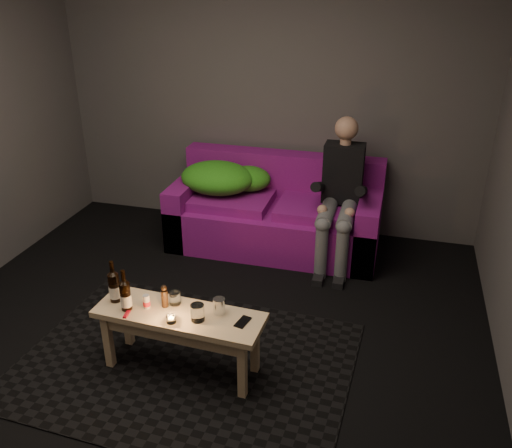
{
  "coord_description": "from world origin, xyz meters",
  "views": [
    {
      "loc": [
        1.21,
        -2.62,
        2.36
      ],
      "look_at": [
        0.23,
        1.0,
        0.57
      ],
      "focal_mm": 38.0,
      "sensor_mm": 36.0,
      "label": 1
    }
  ],
  "objects_px": {
    "person": "(340,191)",
    "coffee_table": "(180,323)",
    "beer_bottle_b": "(125,295)",
    "steel_cup": "(219,306)",
    "sofa": "(276,215)",
    "beer_bottle_a": "(114,286)"
  },
  "relations": [
    {
      "from": "steel_cup",
      "to": "sofa",
      "type": "bearing_deg",
      "value": 92.19
    },
    {
      "from": "beer_bottle_a",
      "to": "steel_cup",
      "type": "bearing_deg",
      "value": 3.58
    },
    {
      "from": "coffee_table",
      "to": "beer_bottle_b",
      "type": "relative_size",
      "value": 3.92
    },
    {
      "from": "coffee_table",
      "to": "beer_bottle_a",
      "type": "distance_m",
      "value": 0.47
    },
    {
      "from": "sofa",
      "to": "steel_cup",
      "type": "height_order",
      "value": "sofa"
    },
    {
      "from": "coffee_table",
      "to": "beer_bottle_a",
      "type": "xyz_separation_m",
      "value": [
        -0.44,
        0.02,
        0.18
      ]
    },
    {
      "from": "person",
      "to": "steel_cup",
      "type": "height_order",
      "value": "person"
    },
    {
      "from": "coffee_table",
      "to": "steel_cup",
      "type": "height_order",
      "value": "steel_cup"
    },
    {
      "from": "beer_bottle_b",
      "to": "steel_cup",
      "type": "height_order",
      "value": "beer_bottle_b"
    },
    {
      "from": "beer_bottle_b",
      "to": "steel_cup",
      "type": "bearing_deg",
      "value": 10.98
    },
    {
      "from": "person",
      "to": "steel_cup",
      "type": "bearing_deg",
      "value": -107.15
    },
    {
      "from": "coffee_table",
      "to": "steel_cup",
      "type": "relative_size",
      "value": 10.59
    },
    {
      "from": "coffee_table",
      "to": "beer_bottle_b",
      "type": "xyz_separation_m",
      "value": [
        -0.33,
        -0.05,
        0.18
      ]
    },
    {
      "from": "person",
      "to": "coffee_table",
      "type": "bearing_deg",
      "value": -113.67
    },
    {
      "from": "beer_bottle_b",
      "to": "beer_bottle_a",
      "type": "bearing_deg",
      "value": 149.01
    },
    {
      "from": "sofa",
      "to": "beer_bottle_a",
      "type": "relative_size",
      "value": 6.6
    },
    {
      "from": "person",
      "to": "beer_bottle_b",
      "type": "height_order",
      "value": "person"
    },
    {
      "from": "coffee_table",
      "to": "steel_cup",
      "type": "xyz_separation_m",
      "value": [
        0.24,
        0.06,
        0.13
      ]
    },
    {
      "from": "person",
      "to": "sofa",
      "type": "bearing_deg",
      "value": 165.41
    },
    {
      "from": "person",
      "to": "beer_bottle_b",
      "type": "relative_size",
      "value": 4.54
    },
    {
      "from": "coffee_table",
      "to": "beer_bottle_a",
      "type": "bearing_deg",
      "value": 177.57
    },
    {
      "from": "beer_bottle_b",
      "to": "person",
      "type": "bearing_deg",
      "value": 58.65
    }
  ]
}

